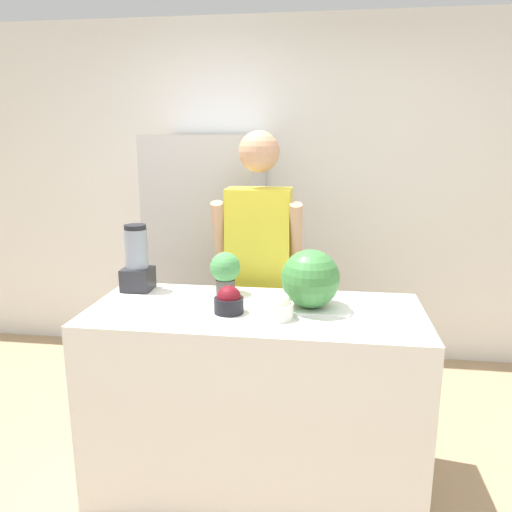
# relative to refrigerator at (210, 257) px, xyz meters

# --- Properties ---
(wall_back) EXTENTS (8.00, 0.06, 2.60)m
(wall_back) POSITION_rel_refrigerator_xyz_m (0.52, 0.42, 0.43)
(wall_back) COLOR white
(wall_back) RESTS_ON ground_plane
(counter_island) EXTENTS (1.58, 0.69, 0.93)m
(counter_island) POSITION_rel_refrigerator_xyz_m (0.52, -1.26, -0.41)
(counter_island) COLOR white
(counter_island) RESTS_ON ground_plane
(refrigerator) EXTENTS (0.74, 0.76, 1.74)m
(refrigerator) POSITION_rel_refrigerator_xyz_m (0.00, 0.00, 0.00)
(refrigerator) COLOR #B7B7BC
(refrigerator) RESTS_ON ground_plane
(person) EXTENTS (0.50, 0.27, 1.76)m
(person) POSITION_rel_refrigerator_xyz_m (0.46, -0.69, 0.05)
(person) COLOR gray
(person) RESTS_ON ground_plane
(cutting_board) EXTENTS (0.34, 0.23, 0.01)m
(cutting_board) POSITION_rel_refrigerator_xyz_m (0.79, -1.22, 0.07)
(cutting_board) COLOR white
(cutting_board) RESTS_ON counter_island
(watermelon) EXTENTS (0.27, 0.27, 0.27)m
(watermelon) POSITION_rel_refrigerator_xyz_m (0.78, -1.23, 0.21)
(watermelon) COLOR #3D7F3D
(watermelon) RESTS_ON cutting_board
(bowl_cherries) EXTENTS (0.14, 0.14, 0.13)m
(bowl_cherries) POSITION_rel_refrigerator_xyz_m (0.41, -1.33, 0.12)
(bowl_cherries) COLOR black
(bowl_cherries) RESTS_ON counter_island
(bowl_cream) EXTENTS (0.13, 0.13, 0.13)m
(bowl_cream) POSITION_rel_refrigerator_xyz_m (0.64, -1.37, 0.11)
(bowl_cream) COLOR white
(bowl_cream) RESTS_ON counter_island
(blender) EXTENTS (0.15, 0.15, 0.35)m
(blender) POSITION_rel_refrigerator_xyz_m (-0.14, -1.04, 0.22)
(blender) COLOR #28282D
(blender) RESTS_ON counter_island
(potted_plant) EXTENTS (0.16, 0.16, 0.22)m
(potted_plant) POSITION_rel_refrigerator_xyz_m (0.33, -1.04, 0.19)
(potted_plant) COLOR #514C47
(potted_plant) RESTS_ON counter_island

